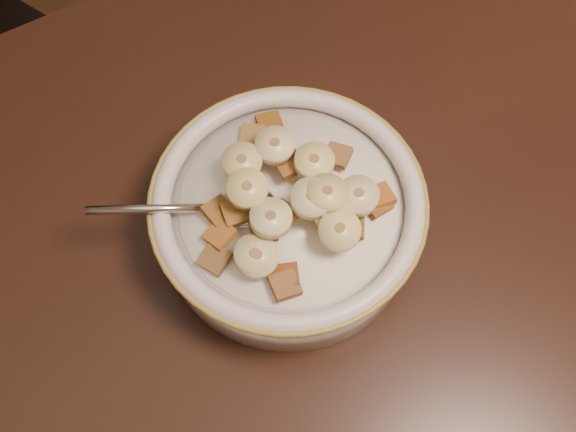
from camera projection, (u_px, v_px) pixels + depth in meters
table at (299, 385)px, 0.51m from camera, size 1.43×0.95×0.04m
cereal_bowl at (288, 219)px, 0.52m from camera, size 0.21×0.21×0.05m
milk at (288, 205)px, 0.50m from camera, size 0.17×0.17×0.00m
spoon at (245, 206)px, 0.50m from camera, size 0.06×0.06×0.01m
cereal_square_0 at (236, 212)px, 0.48m from camera, size 0.02×0.02×0.01m
cereal_square_1 at (270, 147)px, 0.51m from camera, size 0.03×0.03×0.01m
cereal_square_2 at (337, 156)px, 0.51m from camera, size 0.03×0.03×0.01m
cereal_square_3 at (351, 226)px, 0.48m from camera, size 0.03×0.03×0.01m
cereal_square_4 at (376, 204)px, 0.50m from camera, size 0.02×0.02×0.01m
cereal_square_5 at (337, 218)px, 0.48m from camera, size 0.03×0.03×0.01m
cereal_square_6 at (380, 196)px, 0.50m from camera, size 0.02×0.02×0.01m
cereal_square_7 at (215, 259)px, 0.47m from camera, size 0.03×0.03×0.01m
cereal_square_8 at (218, 211)px, 0.49m from camera, size 0.02×0.02×0.01m
cereal_square_9 at (320, 182)px, 0.49m from camera, size 0.02×0.02×0.01m
cereal_square_10 at (263, 229)px, 0.47m from camera, size 0.03×0.03×0.01m
cereal_square_11 at (319, 187)px, 0.49m from camera, size 0.02×0.02×0.01m
cereal_square_12 at (324, 185)px, 0.49m from camera, size 0.02×0.03×0.01m
cereal_square_13 at (285, 285)px, 0.46m from camera, size 0.02×0.02×0.01m
cereal_square_14 at (253, 136)px, 0.52m from camera, size 0.03×0.03×0.01m
cereal_square_15 at (282, 214)px, 0.48m from camera, size 0.03×0.02×0.01m
cereal_square_16 at (220, 235)px, 0.48m from camera, size 0.03×0.03×0.01m
cereal_square_17 at (285, 277)px, 0.47m from camera, size 0.03×0.03×0.01m
cereal_square_18 at (331, 207)px, 0.48m from camera, size 0.03×0.03×0.01m
cereal_square_19 at (290, 164)px, 0.50m from camera, size 0.02×0.02×0.01m
cereal_square_20 at (270, 124)px, 0.53m from camera, size 0.02×0.03×0.01m
banana_slice_0 at (314, 162)px, 0.49m from camera, size 0.03×0.03×0.01m
banana_slice_1 at (311, 198)px, 0.47m from camera, size 0.04×0.04×0.01m
banana_slice_2 at (358, 196)px, 0.48m from camera, size 0.04×0.04×0.01m
banana_slice_3 at (332, 210)px, 0.47m from camera, size 0.04×0.04×0.02m
banana_slice_4 at (275, 145)px, 0.49m from camera, size 0.04×0.04×0.01m
banana_slice_5 at (247, 189)px, 0.47m from camera, size 0.03×0.03×0.01m
banana_slice_6 at (257, 257)px, 0.46m from camera, size 0.04×0.04×0.02m
banana_slice_7 at (242, 162)px, 0.49m from camera, size 0.04×0.04×0.01m
banana_slice_8 at (327, 194)px, 0.47m from camera, size 0.04×0.04×0.02m
banana_slice_9 at (255, 255)px, 0.46m from camera, size 0.04×0.04×0.01m
banana_slice_10 at (271, 218)px, 0.46m from camera, size 0.04×0.04×0.01m
banana_slice_11 at (340, 230)px, 0.46m from camera, size 0.04×0.04×0.02m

